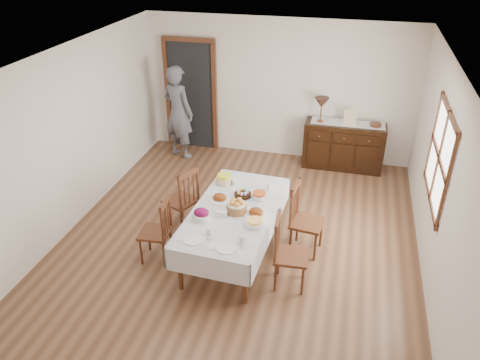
% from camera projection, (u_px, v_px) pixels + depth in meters
% --- Properties ---
extents(ground, '(6.00, 6.00, 0.00)m').
position_uv_depth(ground, '(238.00, 241.00, 6.74)').
color(ground, brown).
extents(room_shell, '(5.02, 6.02, 2.65)m').
position_uv_depth(room_shell, '(235.00, 123.00, 6.33)').
color(room_shell, white).
rests_on(room_shell, ground).
extents(dining_table, '(1.17, 2.13, 0.71)m').
position_uv_depth(dining_table, '(234.00, 215.00, 6.19)').
color(dining_table, silver).
rests_on(dining_table, ground).
extents(chair_left_near, '(0.42, 0.42, 0.94)m').
position_uv_depth(chair_left_near, '(158.00, 230.00, 6.16)').
color(chair_left_near, '#522A17').
rests_on(chair_left_near, ground).
extents(chair_left_far, '(0.55, 0.55, 1.00)m').
position_uv_depth(chair_left_far, '(183.00, 199.00, 6.79)').
color(chair_left_far, '#522A17').
rests_on(chair_left_far, ground).
extents(chair_right_near, '(0.43, 0.43, 0.98)m').
position_uv_depth(chair_right_near, '(287.00, 252.00, 5.71)').
color(chair_right_near, '#522A17').
rests_on(chair_right_near, ground).
extents(chair_right_far, '(0.48, 0.48, 1.02)m').
position_uv_depth(chair_right_far, '(304.00, 218.00, 6.32)').
color(chair_right_far, '#522A17').
rests_on(chair_right_far, ground).
extents(sideboard, '(1.44, 0.52, 0.86)m').
position_uv_depth(sideboard, '(343.00, 146.00, 8.56)').
color(sideboard, black).
rests_on(sideboard, ground).
extents(person, '(0.69, 0.57, 1.90)m').
position_uv_depth(person, '(178.00, 109.00, 8.73)').
color(person, '#595A64').
rests_on(person, ground).
extents(bread_basket, '(0.26, 0.26, 0.19)m').
position_uv_depth(bread_basket, '(237.00, 207.00, 6.06)').
color(bread_basket, brown).
rests_on(bread_basket, dining_table).
extents(egg_basket, '(0.23, 0.23, 0.10)m').
position_uv_depth(egg_basket, '(243.00, 194.00, 6.42)').
color(egg_basket, black).
rests_on(egg_basket, dining_table).
extents(ham_platter_a, '(0.30, 0.30, 0.11)m').
position_uv_depth(ham_platter_a, '(220.00, 198.00, 6.35)').
color(ham_platter_a, white).
rests_on(ham_platter_a, dining_table).
extents(ham_platter_b, '(0.33, 0.33, 0.11)m').
position_uv_depth(ham_platter_b, '(256.00, 213.00, 6.04)').
color(ham_platter_b, white).
rests_on(ham_platter_b, dining_table).
extents(beet_bowl, '(0.23, 0.23, 0.15)m').
position_uv_depth(beet_bowl, '(201.00, 215.00, 5.92)').
color(beet_bowl, white).
rests_on(beet_bowl, dining_table).
extents(carrot_bowl, '(0.19, 0.19, 0.10)m').
position_uv_depth(carrot_bowl, '(259.00, 196.00, 6.37)').
color(carrot_bowl, white).
rests_on(carrot_bowl, dining_table).
extents(pineapple_bowl, '(0.24, 0.24, 0.14)m').
position_uv_depth(pineapple_bowl, '(224.00, 179.00, 6.74)').
color(pineapple_bowl, '#D4BF8A').
rests_on(pineapple_bowl, dining_table).
extents(casserole_dish, '(0.25, 0.25, 0.08)m').
position_uv_depth(casserole_dish, '(255.00, 223.00, 5.82)').
color(casserole_dish, white).
rests_on(casserole_dish, dining_table).
extents(butter_dish, '(0.14, 0.10, 0.07)m').
position_uv_depth(butter_dish, '(222.00, 214.00, 6.00)').
color(butter_dish, white).
rests_on(butter_dish, dining_table).
extents(setting_left, '(0.43, 0.31, 0.10)m').
position_uv_depth(setting_left, '(198.00, 236.00, 5.59)').
color(setting_left, white).
rests_on(setting_left, dining_table).
extents(setting_right, '(0.43, 0.31, 0.10)m').
position_uv_depth(setting_right, '(231.00, 245.00, 5.45)').
color(setting_right, white).
rests_on(setting_right, dining_table).
extents(glass_far_a, '(0.07, 0.07, 0.09)m').
position_uv_depth(glass_far_a, '(234.00, 182.00, 6.69)').
color(glass_far_a, silver).
rests_on(glass_far_a, dining_table).
extents(glass_far_b, '(0.07, 0.07, 0.10)m').
position_uv_depth(glass_far_b, '(269.00, 186.00, 6.58)').
color(glass_far_b, silver).
rests_on(glass_far_b, dining_table).
extents(runner, '(1.30, 0.35, 0.01)m').
position_uv_depth(runner, '(348.00, 123.00, 8.37)').
color(runner, silver).
rests_on(runner, sideboard).
extents(table_lamp, '(0.26, 0.26, 0.46)m').
position_uv_depth(table_lamp, '(322.00, 103.00, 8.25)').
color(table_lamp, brown).
rests_on(table_lamp, sideboard).
extents(picture_frame, '(0.22, 0.08, 0.28)m').
position_uv_depth(picture_frame, '(350.00, 118.00, 8.22)').
color(picture_frame, beige).
rests_on(picture_frame, sideboard).
extents(deco_bowl, '(0.20, 0.20, 0.06)m').
position_uv_depth(deco_bowl, '(376.00, 125.00, 8.23)').
color(deco_bowl, '#522A17').
rests_on(deco_bowl, sideboard).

